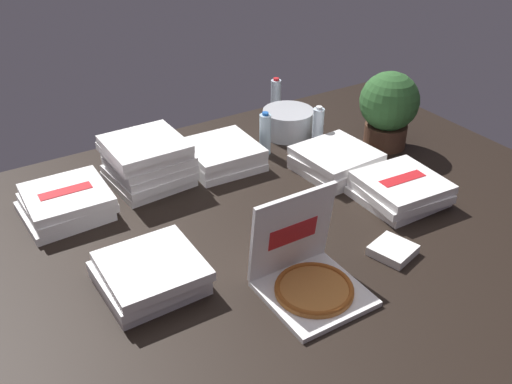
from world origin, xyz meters
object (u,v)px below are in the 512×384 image
at_px(pizza_stack_right_near, 400,190).
at_px(pizza_stack_center_far, 336,161).
at_px(water_bottle_0, 276,98).
at_px(potted_plant, 389,107).
at_px(pizza_stack_left_mid, 150,274).
at_px(water_bottle_1, 318,128).
at_px(napkin_pile, 393,250).
at_px(water_bottle_2, 265,134).
at_px(ice_bucket, 288,122).
at_px(pizza_stack_left_far, 147,161).
at_px(open_pizza_box, 308,274).
at_px(pizza_stack_left_near, 222,155).
at_px(pizza_stack_right_far, 66,203).

bearing_deg(pizza_stack_right_near, pizza_stack_center_far, 101.37).
xyz_separation_m(water_bottle_0, potted_plant, (0.30, -0.70, 0.12)).
xyz_separation_m(pizza_stack_left_mid, water_bottle_1, (1.32, 0.64, 0.06)).
relative_size(potted_plant, napkin_pile, 2.64).
relative_size(pizza_stack_left_mid, water_bottle_2, 1.58).
bearing_deg(ice_bucket, water_bottle_1, -77.64).
xyz_separation_m(water_bottle_0, water_bottle_1, (-0.04, -0.51, 0.00)).
bearing_deg(pizza_stack_left_far, water_bottle_2, -3.73).
height_order(open_pizza_box, potted_plant, potted_plant).
height_order(water_bottle_2, potted_plant, potted_plant).
relative_size(open_pizza_box, potted_plant, 0.89).
bearing_deg(pizza_stack_left_near, pizza_stack_left_mid, -134.73).
height_order(water_bottle_0, napkin_pile, water_bottle_0).
relative_size(pizza_stack_left_far, water_bottle_2, 1.65).
bearing_deg(pizza_stack_right_far, ice_bucket, 6.91).
bearing_deg(potted_plant, pizza_stack_right_far, 172.03).
bearing_deg(pizza_stack_left_mid, pizza_stack_left_far, 67.61).
xyz_separation_m(pizza_stack_left_mid, potted_plant, (1.67, 0.45, 0.18)).
bearing_deg(open_pizza_box, water_bottle_1, 51.34).
height_order(pizza_stack_right_near, water_bottle_2, water_bottle_2).
xyz_separation_m(open_pizza_box, pizza_stack_right_near, (0.79, 0.30, -0.01)).
xyz_separation_m(pizza_stack_left_near, water_bottle_0, (0.63, 0.41, 0.06)).
xyz_separation_m(open_pizza_box, pizza_stack_left_far, (-0.20, 1.13, 0.05)).
height_order(pizza_stack_center_far, water_bottle_1, water_bottle_1).
relative_size(pizza_stack_left_near, potted_plant, 0.89).
height_order(open_pizza_box, napkin_pile, open_pizza_box).
distance_m(pizza_stack_left_far, pizza_stack_left_near, 0.42).
bearing_deg(water_bottle_1, pizza_stack_center_far, -107.24).
bearing_deg(pizza_stack_right_far, potted_plant, -7.97).
bearing_deg(water_bottle_2, pizza_stack_left_mid, -144.10).
relative_size(pizza_stack_left_near, napkin_pile, 2.36).
distance_m(open_pizza_box, pizza_stack_center_far, 1.00).
bearing_deg(open_pizza_box, ice_bucket, 58.66).
height_order(ice_bucket, water_bottle_1, water_bottle_1).
xyz_separation_m(pizza_stack_right_near, potted_plant, (0.36, 0.50, 0.18)).
height_order(pizza_stack_left_far, ice_bucket, pizza_stack_left_far).
xyz_separation_m(pizza_stack_right_far, napkin_pile, (1.11, -1.06, -0.04)).
bearing_deg(open_pizza_box, pizza_stack_left_far, 100.24).
bearing_deg(ice_bucket, pizza_stack_right_near, -87.38).
bearing_deg(pizza_stack_left_far, pizza_stack_right_near, -39.87).
relative_size(water_bottle_2, potted_plant, 0.57).
distance_m(pizza_stack_left_near, water_bottle_0, 0.75).
relative_size(pizza_stack_left_near, water_bottle_0, 1.57).
height_order(pizza_stack_left_mid, water_bottle_0, water_bottle_0).
bearing_deg(pizza_stack_center_far, pizza_stack_left_near, 141.69).
xyz_separation_m(open_pizza_box, water_bottle_1, (0.79, 0.99, 0.05)).
bearing_deg(potted_plant, pizza_stack_left_near, 162.44).
distance_m(pizza_stack_center_far, ice_bucket, 0.52).
relative_size(pizza_stack_left_far, pizza_stack_left_mid, 1.05).
bearing_deg(pizza_stack_right_near, pizza_stack_left_near, 125.88).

